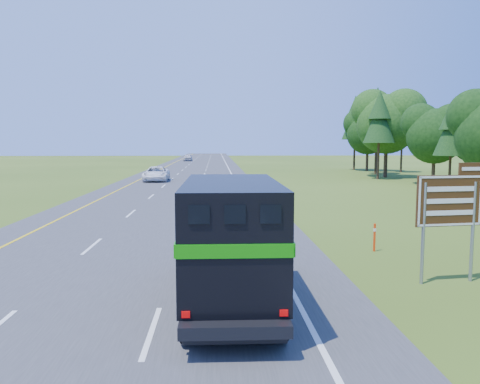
{
  "coord_description": "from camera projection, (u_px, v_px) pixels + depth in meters",
  "views": [
    {
      "loc": [
        3.3,
        -8.33,
        4.32
      ],
      "look_at": [
        4.55,
        15.27,
        1.82
      ],
      "focal_mm": 35.0,
      "sensor_mm": 36.0,
      "label": 1
    }
  ],
  "objects": [
    {
      "name": "exit_sign",
      "position": [
        451.0,
        205.0,
        14.24
      ],
      "size": [
        2.18,
        0.33,
        3.71
      ],
      "rotation": [
        0.0,
        0.0,
        0.12
      ],
      "color": "gray",
      "rests_on": "ground"
    },
    {
      "name": "white_suv",
      "position": [
        156.0,
        174.0,
        52.35
      ],
      "size": [
        2.81,
        5.85,
        1.61
      ],
      "primitive_type": "imported",
      "rotation": [
        0.0,
        0.0,
        0.02
      ],
      "color": "white",
      "rests_on": "road"
    },
    {
      "name": "road",
      "position": [
        189.0,
        177.0,
        58.2
      ],
      "size": [
        15.0,
        260.0,
        0.04
      ],
      "primitive_type": "cube",
      "color": "#38383A",
      "rests_on": "ground"
    },
    {
      "name": "lane_markings",
      "position": [
        189.0,
        177.0,
        58.2
      ],
      "size": [
        11.15,
        260.0,
        0.01
      ],
      "color": "yellow",
      "rests_on": "road"
    },
    {
      "name": "horse_truck",
      "position": [
        231.0,
        237.0,
        12.48
      ],
      "size": [
        2.44,
        7.5,
        3.31
      ],
      "rotation": [
        0.0,
        0.0,
        -0.01
      ],
      "color": "black",
      "rests_on": "road"
    },
    {
      "name": "ground",
      "position": [
        36.0,
        379.0,
        8.55
      ],
      "size": [
        300.0,
        300.0,
        0.0
      ],
      "primitive_type": "plane",
      "color": "#395015",
      "rests_on": "ground"
    },
    {
      "name": "delineator",
      "position": [
        374.0,
        236.0,
        18.56
      ],
      "size": [
        0.09,
        0.05,
        1.13
      ],
      "color": "#FD390D",
      "rests_on": "ground"
    },
    {
      "name": "far_car",
      "position": [
        188.0,
        157.0,
        109.86
      ],
      "size": [
        2.02,
        4.93,
        1.67
      ],
      "primitive_type": "imported",
      "rotation": [
        0.0,
        0.0,
        -0.01
      ],
      "color": "silver",
      "rests_on": "road"
    }
  ]
}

